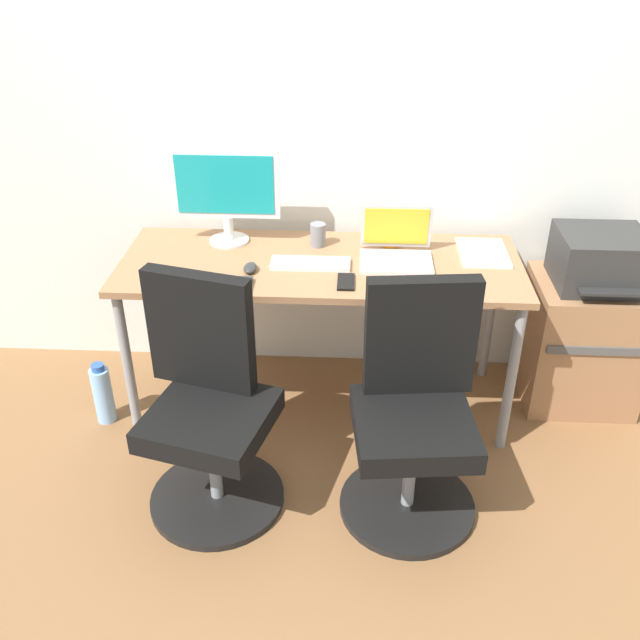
{
  "coord_description": "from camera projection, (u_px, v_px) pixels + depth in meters",
  "views": [
    {
      "loc": [
        0.14,
        -2.73,
        2.08
      ],
      "look_at": [
        0.0,
        -0.05,
        0.49
      ],
      "focal_mm": 39.12,
      "sensor_mm": 36.0,
      "label": 1
    }
  ],
  "objects": [
    {
      "name": "paper_pile",
      "position": [
        483.0,
        253.0,
        3.09
      ],
      "size": [
        0.21,
        0.3,
        0.01
      ],
      "primitive_type": "cube",
      "color": "white",
      "rests_on": "desk"
    },
    {
      "name": "office_chair_right",
      "position": [
        414.0,
        415.0,
        2.64
      ],
      "size": [
        0.54,
        0.54,
        0.94
      ],
      "color": "black",
      "rests_on": "ground"
    },
    {
      "name": "mouse_by_monitor",
      "position": [
        250.0,
        268.0,
        2.93
      ],
      "size": [
        0.06,
        0.1,
        0.03
      ],
      "primitive_type": "ellipsoid",
      "color": "#2D2D2D",
      "rests_on": "desk"
    },
    {
      "name": "printer",
      "position": [
        600.0,
        259.0,
        3.08
      ],
      "size": [
        0.38,
        0.4,
        0.24
      ],
      "color": "#2D2D2D",
      "rests_on": "side_cabinet"
    },
    {
      "name": "water_bottle_on_floor",
      "position": [
        103.0,
        394.0,
        3.22
      ],
      "size": [
        0.09,
        0.09,
        0.31
      ],
      "color": "#8CBFF2",
      "rests_on": "ground"
    },
    {
      "name": "mouse_by_laptop",
      "position": [
        417.0,
        284.0,
        2.81
      ],
      "size": [
        0.06,
        0.1,
        0.03
      ],
      "primitive_type": "ellipsoid",
      "color": "#B7B7B7",
      "rests_on": "desk"
    },
    {
      "name": "ground_plane",
      "position": [
        321.0,
        401.0,
        3.41
      ],
      "size": [
        5.28,
        5.28,
        0.0
      ],
      "primitive_type": "plane",
      "color": "brown"
    },
    {
      "name": "keyboard_by_monitor",
      "position": [
        210.0,
        284.0,
        2.82
      ],
      "size": [
        0.34,
        0.12,
        0.02
      ],
      "primitive_type": "cube",
      "color": "#2D2D2D",
      "rests_on": "desk"
    },
    {
      "name": "office_chair_left",
      "position": [
        208.0,
        408.0,
        2.68
      ],
      "size": [
        0.54,
        0.54,
        0.94
      ],
      "color": "black",
      "rests_on": "ground"
    },
    {
      "name": "pen_cup",
      "position": [
        318.0,
        235.0,
        3.14
      ],
      "size": [
        0.07,
        0.07,
        0.1
      ],
      "primitive_type": "cylinder",
      "color": "slate",
      "rests_on": "desk"
    },
    {
      "name": "desktop_monitor",
      "position": [
        226.0,
        190.0,
        3.08
      ],
      "size": [
        0.48,
        0.18,
        0.43
      ],
      "color": "silver",
      "rests_on": "desk"
    },
    {
      "name": "keyboard_by_laptop",
      "position": [
        310.0,
        264.0,
        2.98
      ],
      "size": [
        0.34,
        0.12,
        0.02
      ],
      "primitive_type": "cube",
      "color": "silver",
      "rests_on": "desk"
    },
    {
      "name": "open_laptop",
      "position": [
        396.0,
        247.0,
        3.02
      ],
      "size": [
        0.31,
        0.26,
        0.23
      ],
      "color": "silver",
      "rests_on": "desk"
    },
    {
      "name": "desk",
      "position": [
        321.0,
        276.0,
        3.06
      ],
      "size": [
        1.74,
        0.66,
        0.76
      ],
      "color": "#996B47",
      "rests_on": "ground"
    },
    {
      "name": "side_cabinet",
      "position": [
        581.0,
        341.0,
        3.3
      ],
      "size": [
        0.51,
        0.46,
        0.62
      ],
      "color": "#996B47",
      "rests_on": "ground"
    },
    {
      "name": "coffee_mug",
      "position": [
        391.0,
        236.0,
        3.15
      ],
      "size": [
        0.08,
        0.08,
        0.09
      ],
      "primitive_type": "cylinder",
      "color": "orange",
      "rests_on": "desk"
    },
    {
      "name": "phone_near_monitor",
      "position": [
        346.0,
        282.0,
        2.85
      ],
      "size": [
        0.07,
        0.14,
        0.01
      ],
      "primitive_type": "cube",
      "color": "black",
      "rests_on": "desk"
    },
    {
      "name": "back_wall",
      "position": [
        326.0,
        112.0,
        3.1
      ],
      "size": [
        4.4,
        0.04,
        2.6
      ],
      "primitive_type": "cube",
      "color": "silver",
      "rests_on": "ground"
    },
    {
      "name": "phone_near_laptop",
      "position": [
        451.0,
        286.0,
        2.82
      ],
      "size": [
        0.07,
        0.14,
        0.01
      ],
      "primitive_type": "cube",
      "color": "black",
      "rests_on": "desk"
    }
  ]
}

